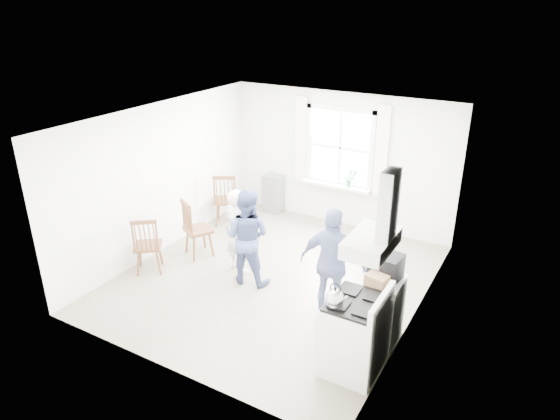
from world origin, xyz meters
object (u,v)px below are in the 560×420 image
at_px(windsor_chair_c, 146,240).
at_px(person_left, 237,231).
at_px(person_right, 333,263).
at_px(stereo_stack, 386,267).
at_px(windsor_chair_a, 225,195).
at_px(person_mid, 247,237).
at_px(windsor_chair_b, 191,223).
at_px(low_cabinet, 380,309).
at_px(gas_stove, 355,334).

height_order(windsor_chair_c, person_left, person_left).
bearing_deg(person_right, windsor_chair_c, 3.46).
relative_size(stereo_stack, windsor_chair_a, 0.38).
distance_m(person_mid, person_right, 1.52).
relative_size(windsor_chair_a, windsor_chair_b, 1.03).
distance_m(windsor_chair_a, windsor_chair_c, 2.17).
relative_size(low_cabinet, windsor_chair_b, 0.86).
distance_m(gas_stove, windsor_chair_c, 3.77).
height_order(low_cabinet, windsor_chair_b, windsor_chair_b).
xyz_separation_m(gas_stove, stereo_stack, (0.08, 0.74, 0.58)).
height_order(gas_stove, low_cabinet, gas_stove).
bearing_deg(gas_stove, low_cabinet, 84.32).
xyz_separation_m(gas_stove, person_left, (-2.54, 1.25, 0.23)).
bearing_deg(person_right, person_mid, -11.19).
relative_size(gas_stove, windsor_chair_a, 1.05).
bearing_deg(windsor_chair_a, stereo_stack, -25.87).
xyz_separation_m(windsor_chair_a, person_right, (3.03, -1.68, 0.15)).
xyz_separation_m(stereo_stack, windsor_chair_c, (-3.83, -0.31, -0.46)).
bearing_deg(person_right, windsor_chair_b, -12.92).
height_order(low_cabinet, person_right, person_right).
xyz_separation_m(stereo_stack, windsor_chair_a, (-3.83, 1.86, -0.41)).
distance_m(low_cabinet, windsor_chair_a, 4.27).
distance_m(gas_stove, low_cabinet, 0.70).
bearing_deg(person_left, windsor_chair_c, 46.20).
xyz_separation_m(windsor_chair_b, person_left, (0.97, -0.02, 0.08)).
height_order(low_cabinet, stereo_stack, stereo_stack).
relative_size(gas_stove, stereo_stack, 2.76).
distance_m(stereo_stack, windsor_chair_c, 3.87).
bearing_deg(person_mid, windsor_chair_a, -53.97).
bearing_deg(person_mid, windsor_chair_c, 13.95).
bearing_deg(person_right, windsor_chair_a, -34.59).
distance_m(low_cabinet, person_right, 0.89).
xyz_separation_m(stereo_stack, person_right, (-0.80, 0.18, -0.26)).
relative_size(stereo_stack, windsor_chair_c, 0.41).
distance_m(stereo_stack, person_right, 0.86).
bearing_deg(person_left, windsor_chair_a, -36.01).
xyz_separation_m(stereo_stack, person_left, (-2.62, 0.51, -0.35)).
distance_m(gas_stove, windsor_chair_a, 4.57).
bearing_deg(person_left, person_mid, 160.19).
bearing_deg(person_right, person_left, -16.11).
bearing_deg(low_cabinet, windsor_chair_a, 153.59).
bearing_deg(low_cabinet, person_right, 164.73).
bearing_deg(low_cabinet, person_left, 168.02).
distance_m(gas_stove, windsor_chair_b, 3.74).
bearing_deg(windsor_chair_b, low_cabinet, -9.12).
xyz_separation_m(windsor_chair_c, person_left, (1.20, 0.82, 0.11)).
relative_size(windsor_chair_a, windsor_chair_c, 1.07).
bearing_deg(person_mid, low_cabinet, 162.33).
bearing_deg(person_left, stereo_stack, -179.17).
xyz_separation_m(person_mid, person_right, (1.52, -0.15, 0.03)).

